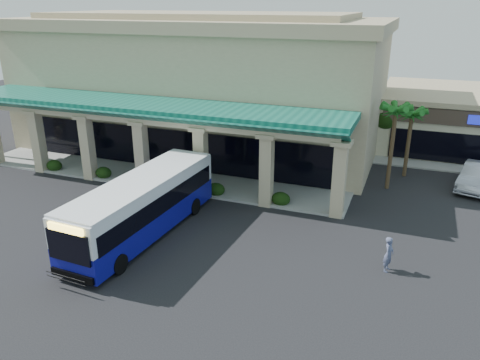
% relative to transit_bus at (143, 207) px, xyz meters
% --- Properties ---
extents(ground, '(110.00, 110.00, 0.00)m').
position_rel_transit_bus_xyz_m(ground, '(3.59, 1.00, -1.65)').
color(ground, black).
extents(main_building, '(30.80, 14.80, 11.35)m').
position_rel_transit_bus_xyz_m(main_building, '(-4.41, 17.00, 4.03)').
color(main_building, '#C0AF89').
rests_on(main_building, ground).
extents(arcade, '(30.00, 6.20, 5.70)m').
position_rel_transit_bus_xyz_m(arcade, '(-4.41, 7.80, 1.20)').
color(arcade, '#0D5246').
rests_on(arcade, ground).
extents(palm_0, '(2.40, 2.40, 6.60)m').
position_rel_transit_bus_xyz_m(palm_0, '(12.09, 12.00, 1.65)').
color(palm_0, '#195E1B').
rests_on(palm_0, ground).
extents(palm_1, '(2.40, 2.40, 5.80)m').
position_rel_transit_bus_xyz_m(palm_1, '(13.09, 15.00, 1.25)').
color(palm_1, '#195E1B').
rests_on(palm_1, ground).
extents(broadleaf_tree, '(2.60, 2.60, 4.81)m').
position_rel_transit_bus_xyz_m(broadleaf_tree, '(11.09, 20.00, 0.76)').
color(broadleaf_tree, black).
rests_on(broadleaf_tree, ground).
extents(transit_bus, '(3.37, 11.92, 3.29)m').
position_rel_transit_bus_xyz_m(transit_bus, '(0.00, 0.00, 0.00)').
color(transit_bus, '#10108D').
rests_on(transit_bus, ground).
extents(pedestrian, '(0.56, 0.73, 1.79)m').
position_rel_transit_bus_xyz_m(pedestrian, '(12.97, 0.91, -0.75)').
color(pedestrian, '#4B5373').
rests_on(pedestrian, ground).
extents(car_white, '(3.08, 5.50, 1.72)m').
position_rel_transit_bus_xyz_m(car_white, '(17.83, 14.22, -0.79)').
color(car_white, '#A5A7B7').
rests_on(car_white, ground).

